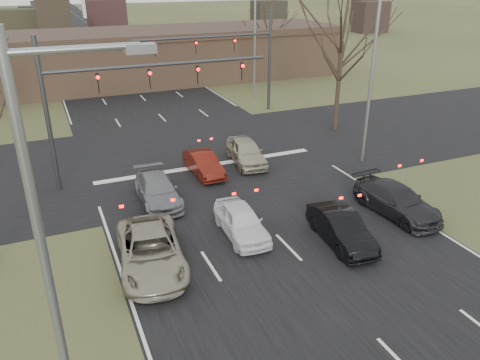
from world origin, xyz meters
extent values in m
plane|color=#3F4725|center=(0.00, 0.00, 0.00)|extent=(360.00, 360.00, 0.00)
cube|color=black|center=(0.00, 60.00, 0.01)|extent=(14.00, 300.00, 0.02)
cube|color=black|center=(0.00, 15.00, 0.01)|extent=(200.00, 14.00, 0.02)
cube|color=brown|center=(2.00, 38.00, 2.30)|extent=(42.00, 10.00, 4.60)
cube|color=#38281E|center=(2.00, 38.00, 4.95)|extent=(42.40, 10.40, 0.70)
cylinder|color=#383A3D|center=(-8.50, 13.00, 4.00)|extent=(0.24, 0.24, 8.00)
cylinder|color=#383A3D|center=(-2.50, 13.00, 6.20)|extent=(12.00, 0.18, 0.18)
imported|color=black|center=(-5.83, 13.00, 5.50)|extent=(0.16, 0.20, 1.00)
imported|color=black|center=(-3.17, 13.00, 5.50)|extent=(0.16, 0.20, 1.00)
imported|color=black|center=(-0.50, 13.00, 5.50)|extent=(0.16, 0.20, 1.00)
imported|color=black|center=(2.17, 13.00, 5.50)|extent=(0.16, 0.20, 1.00)
cylinder|color=#383A3D|center=(9.00, 23.00, 4.00)|extent=(0.24, 0.24, 8.00)
cylinder|color=#383A3D|center=(3.50, 23.00, 6.20)|extent=(11.00, 0.18, 0.18)
imported|color=black|center=(5.86, 23.00, 5.50)|extent=(0.16, 0.20, 1.00)
imported|color=black|center=(2.71, 23.00, 5.50)|extent=(0.16, 0.20, 1.00)
imported|color=black|center=(-0.43, 23.00, 5.50)|extent=(0.16, 0.20, 1.00)
cylinder|color=gray|center=(-9.00, -4.00, 5.00)|extent=(0.18, 0.18, 10.00)
cylinder|color=gray|center=(-8.00, -4.00, 9.60)|extent=(2.00, 0.12, 0.12)
cube|color=gray|center=(-7.00, -4.00, 9.55)|extent=(0.50, 0.25, 0.15)
cylinder|color=gray|center=(9.00, 10.00, 5.00)|extent=(0.18, 0.18, 10.00)
cylinder|color=gray|center=(9.50, 27.00, 5.00)|extent=(0.18, 0.18, 10.00)
cylinder|color=black|center=(11.00, 16.00, 3.16)|extent=(0.32, 0.32, 6.33)
cylinder|color=black|center=(15.00, 35.00, 2.48)|extent=(0.32, 0.32, 4.95)
imported|color=gray|center=(-5.64, 3.91, 0.73)|extent=(3.04, 5.53, 1.47)
imported|color=white|center=(-1.41, 4.77, 0.68)|extent=(1.78, 4.05, 1.36)
imported|color=black|center=(2.26, 2.51, 0.68)|extent=(1.88, 4.27, 1.36)
imported|color=black|center=(6.22, 3.67, 0.70)|extent=(2.31, 4.95, 1.40)
imported|color=slate|center=(-4.00, 9.41, 0.66)|extent=(2.00, 4.61, 1.32)
imported|color=#55140C|center=(-0.68, 11.93, 0.63)|extent=(1.43, 3.86, 1.26)
imported|color=#AFA88D|center=(2.26, 12.50, 0.74)|extent=(2.31, 4.55, 1.48)
camera|label=1|loc=(-8.57, -11.74, 10.67)|focal=35.00mm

